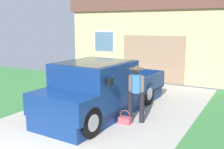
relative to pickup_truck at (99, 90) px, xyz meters
The scene contains 4 objects.
pickup_truck is the anchor object (origin of this frame).
person_with_hat 1.32m from the pickup_truck, ahead, with size 0.49×0.45×1.69m.
handbag 1.33m from the pickup_truck, 17.14° to the right, with size 0.35×0.22×0.40m.
house_with_garage 8.70m from the pickup_truck, 95.91° to the left, with size 8.56×6.25×4.38m.
Camera 1 is at (4.16, -3.31, 2.81)m, focal length 43.49 mm.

